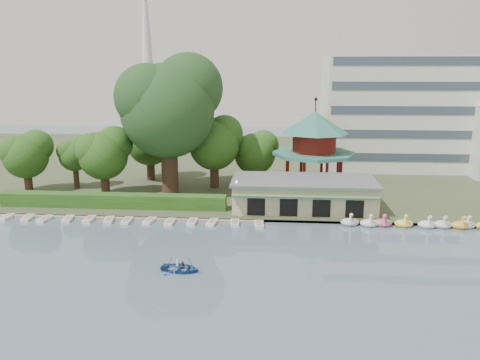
# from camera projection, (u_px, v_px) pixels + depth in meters

# --- Properties ---
(ground_plane) EXTENTS (220.00, 220.00, 0.00)m
(ground_plane) POSITION_uv_depth(u_px,v_px,m) (202.00, 283.00, 40.97)
(ground_plane) COLOR slate
(ground_plane) RESTS_ON ground
(shore) EXTENTS (220.00, 70.00, 0.40)m
(shore) POSITION_uv_depth(u_px,v_px,m) (243.00, 163.00, 91.32)
(shore) COLOR #424930
(shore) RESTS_ON ground
(embankment) EXTENTS (220.00, 0.60, 0.30)m
(embankment) POSITION_uv_depth(u_px,v_px,m) (223.00, 219.00, 57.70)
(embankment) COLOR gray
(embankment) RESTS_ON ground
(dock) EXTENTS (34.00, 1.60, 0.24)m
(dock) POSITION_uv_depth(u_px,v_px,m) (128.00, 217.00, 58.50)
(dock) COLOR gray
(dock) RESTS_ON ground
(boathouse) EXTENTS (18.60, 9.39, 3.90)m
(boathouse) POSITION_uv_depth(u_px,v_px,m) (303.00, 194.00, 60.98)
(boathouse) COLOR #C2B98E
(boathouse) RESTS_ON shore
(pavilion) EXTENTS (12.40, 12.40, 13.50)m
(pavilion) POSITION_uv_depth(u_px,v_px,m) (314.00, 143.00, 69.34)
(pavilion) COLOR #C2B98E
(pavilion) RESTS_ON shore
(office_building) EXTENTS (38.00, 18.00, 20.00)m
(office_building) POSITION_uv_depth(u_px,v_px,m) (423.00, 117.00, 83.77)
(office_building) COLOR silver
(office_building) RESTS_ON shore
(broadcast_tower) EXTENTS (8.00, 8.00, 96.00)m
(broadcast_tower) POSITION_uv_depth(u_px,v_px,m) (146.00, 23.00, 171.73)
(broadcast_tower) COLOR silver
(broadcast_tower) RESTS_ON ground
(hedge) EXTENTS (30.00, 2.00, 1.80)m
(hedge) POSITION_uv_depth(u_px,v_px,m) (113.00, 200.00, 61.64)
(hedge) COLOR #2D571B
(hedge) RESTS_ON shore
(lamp_post) EXTENTS (0.36, 0.36, 4.28)m
(lamp_post) POSITION_uv_depth(u_px,v_px,m) (237.00, 191.00, 58.49)
(lamp_post) COLOR black
(lamp_post) RESTS_ON shore
(big_tree) EXTENTS (14.67, 13.67, 20.13)m
(big_tree) POSITION_uv_depth(u_px,v_px,m) (169.00, 104.00, 65.80)
(big_tree) COLOR #3A281C
(big_tree) RESTS_ON shore
(small_trees) EXTENTS (40.18, 17.22, 11.01)m
(small_trees) POSITION_uv_depth(u_px,v_px,m) (154.00, 147.00, 70.99)
(small_trees) COLOR #3A281C
(small_trees) RESTS_ON shore
(swan_boats) EXTENTS (19.45, 2.09, 1.92)m
(swan_boats) POSITION_uv_depth(u_px,v_px,m) (428.00, 224.00, 55.13)
(swan_boats) COLOR silver
(swan_boats) RESTS_ON ground
(moored_rowboats) EXTENTS (32.78, 2.72, 0.36)m
(moored_rowboats) POSITION_uv_depth(u_px,v_px,m) (129.00, 220.00, 57.11)
(moored_rowboats) COLOR white
(moored_rowboats) RESTS_ON ground
(rowboat_with_passengers) EXTENTS (5.65, 4.43, 2.01)m
(rowboat_with_passengers) POSITION_uv_depth(u_px,v_px,m) (180.00, 266.00, 43.25)
(rowboat_with_passengers) COLOR #295098
(rowboat_with_passengers) RESTS_ON ground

